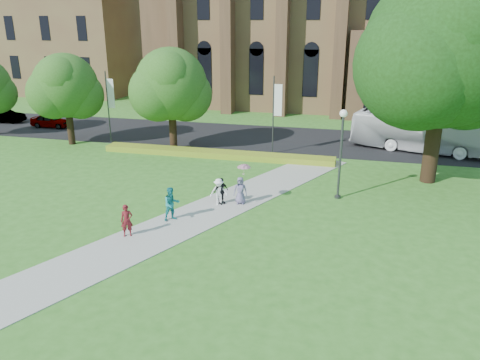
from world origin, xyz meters
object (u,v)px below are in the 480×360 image
(streetlamp, at_px, (341,144))
(car_0, at_px, (51,121))
(tour_coach, at_px, (423,132))
(large_tree, at_px, (445,48))
(pedestrian_0, at_px, (127,221))
(car_1, at_px, (4,116))

(streetlamp, xyz_separation_m, car_0, (-28.19, 12.73, -2.62))
(tour_coach, xyz_separation_m, car_0, (-34.09, 0.51, -0.88))
(streetlamp, distance_m, tour_coach, 13.68)
(car_0, bearing_deg, tour_coach, -92.47)
(large_tree, relative_size, pedestrian_0, 8.32)
(car_1, bearing_deg, streetlamp, -121.66)
(tour_coach, height_order, pedestrian_0, tour_coach)
(large_tree, distance_m, car_1, 41.48)
(streetlamp, bearing_deg, large_tree, 39.29)
(pedestrian_0, bearing_deg, car_1, 110.10)
(tour_coach, height_order, car_0, tour_coach)
(streetlamp, bearing_deg, car_1, 158.40)
(streetlamp, xyz_separation_m, pedestrian_0, (-9.57, -7.76, -2.46))
(car_0, bearing_deg, car_1, 80.60)
(large_tree, bearing_deg, car_1, 167.16)
(large_tree, xyz_separation_m, car_0, (-33.69, 8.23, -7.69))
(large_tree, distance_m, tour_coach, 10.30)
(car_1, distance_m, pedestrian_0, 32.61)
(tour_coach, xyz_separation_m, pedestrian_0, (-15.47, -19.98, -0.72))
(streetlamp, relative_size, tour_coach, 0.47)
(large_tree, relative_size, car_0, 3.44)
(streetlamp, distance_m, car_0, 31.05)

